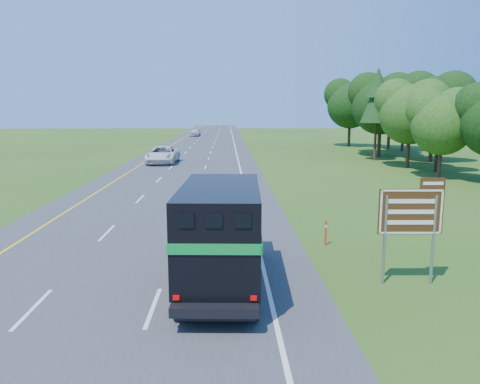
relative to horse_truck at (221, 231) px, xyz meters
The scene contains 9 objects.
ground 5.90m from the horse_truck, 134.83° to the right, with size 300.00×300.00×0.00m, color #295115.
road 46.26m from the horse_truck, 94.87° to the left, with size 15.00×260.00×0.04m, color #38383A.
lane_markings 46.26m from the horse_truck, 94.87° to the left, with size 11.15×260.00×0.01m.
tree_wall_right 34.39m from the horse_truck, 49.72° to the left, with size 16.00×100.00×12.00m, color #1C3E11, non-canonical shape.
horse_truck is the anchor object (origin of this frame).
white_suv 38.75m from the horse_truck, 100.63° to the left, with size 3.23×7.02×1.95m, color silver.
far_car 95.19m from the horse_truck, 94.30° to the left, with size 2.08×5.17×1.76m, color #BABAC2.
exit_sign 6.55m from the horse_truck, ahead, with size 2.22×0.15×3.77m.
delineator 6.76m from the horse_truck, 45.58° to the left, with size 0.09×0.05×1.13m.
Camera 1 is at (4.12, -11.61, 6.01)m, focal length 35.00 mm.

